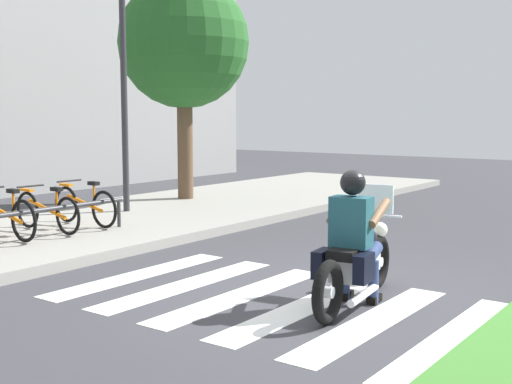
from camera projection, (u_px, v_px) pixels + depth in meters
ground_plane at (328, 297)px, 7.29m from camera, size 48.00×48.00×0.00m
sidewalk at (25, 236)px, 10.51m from camera, size 24.00×4.40×0.15m
crosswalk_stripe_0 at (455, 338)px, 5.94m from camera, size 2.80×0.40×0.01m
crosswalk_stripe_1 at (373, 321)px, 6.41m from camera, size 2.80×0.40×0.01m
crosswalk_stripe_2 at (303, 307)px, 6.88m from camera, size 2.80×0.40×0.01m
crosswalk_stripe_3 at (241, 295)px, 7.35m from camera, size 2.80×0.40×0.01m
crosswalk_stripe_4 at (187, 284)px, 7.82m from camera, size 2.80×0.40×0.01m
crosswalk_stripe_5 at (140, 275)px, 8.29m from camera, size 2.80×0.40×0.01m
motorcycle at (356, 262)px, 6.96m from camera, size 2.12×0.74×1.21m
rider at (354, 229)px, 6.85m from camera, size 0.68×0.60×1.43m
bicycle_2 at (5, 216)px, 9.85m from camera, size 0.48×1.62×0.76m
bicycle_3 at (47, 211)px, 10.45m from camera, size 0.48×1.67×0.72m
bicycle_4 at (85, 205)px, 11.04m from camera, size 0.48×1.63×0.75m
bike_rack at (27, 215)px, 9.52m from camera, size 3.57×0.07×0.49m
street_lamp at (124, 78)px, 12.47m from camera, size 0.28×0.28×4.41m
tree_near_rack at (184, 44)px, 14.31m from camera, size 2.82×2.82×4.94m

